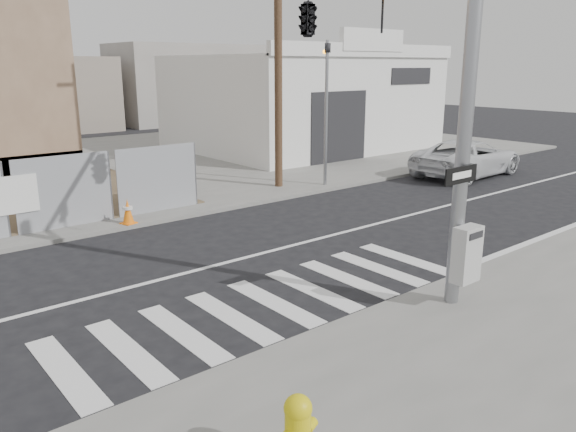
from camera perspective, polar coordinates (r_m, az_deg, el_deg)
ground at (r=12.97m, az=-8.32°, el=-5.24°), size 100.00×100.00×0.00m
sidewalk_far at (r=25.63m, az=-24.89°, el=3.80°), size 50.00×20.00×0.12m
signal_pole at (r=12.11m, az=6.72°, el=16.46°), size 0.96×5.87×7.00m
far_signal_pole at (r=20.73m, az=3.93°, el=12.34°), size 0.16×0.20×5.60m
concrete_wall_right at (r=25.23m, az=-26.89°, el=11.04°), size 5.50×1.30×8.00m
auto_shop at (r=31.00m, az=1.33°, el=11.54°), size 12.00×10.20×5.95m
utility_pole_right at (r=20.42m, az=-1.00°, el=17.17°), size 1.60×0.28×10.00m
fire_hydrant at (r=6.68m, az=1.00°, el=-20.94°), size 0.60×0.60×0.87m
suv at (r=24.50m, az=17.80°, el=5.67°), size 5.55×2.76×1.51m
traffic_cone_d at (r=16.45m, az=-15.96°, el=0.42°), size 0.45×0.45×0.71m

